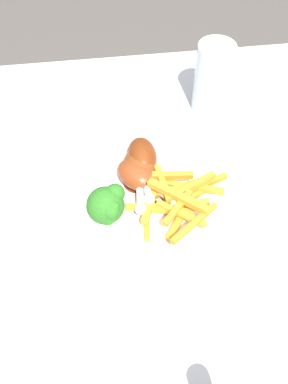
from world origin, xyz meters
TOP-DOWN VIEW (x-y plane):
  - ground_plane at (0.00, 0.00)m, footprint 6.00×6.00m
  - dining_table at (0.00, 0.00)m, footprint 1.27×0.89m
  - dinner_plate at (-0.00, -0.04)m, footprint 0.30×0.30m
  - broccoli_floret_front at (0.06, -0.01)m, footprint 0.06×0.06m
  - carrot_fries_pile at (-0.05, -0.03)m, footprint 0.17×0.15m
  - chicken_drumstick_near at (0.00, -0.08)m, footprint 0.11×0.12m
  - chicken_drumstick_far at (0.00, -0.09)m, footprint 0.07×0.14m
  - chicken_drumstick_extra at (-0.01, -0.11)m, footprint 0.05×0.14m
  - water_glass at (-0.16, -0.26)m, footprint 0.07×0.07m

SIDE VIEW (x-z plane):
  - ground_plane at x=0.00m, z-range 0.00..0.00m
  - dining_table at x=0.00m, z-range 0.27..1.00m
  - dinner_plate at x=0.00m, z-range 0.73..0.74m
  - carrot_fries_pile at x=-0.05m, z-range 0.74..0.78m
  - chicken_drumstick_near at x=0.00m, z-range 0.74..0.78m
  - chicken_drumstick_far at x=0.00m, z-range 0.74..0.78m
  - chicken_drumstick_extra at x=-0.01m, z-range 0.74..0.79m
  - broccoli_floret_front at x=0.06m, z-range 0.75..0.82m
  - water_glass at x=-0.16m, z-range 0.73..0.87m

